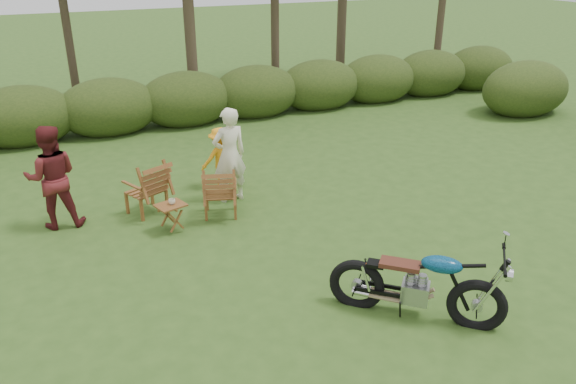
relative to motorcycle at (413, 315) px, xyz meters
name	(u,v)px	position (x,y,z in m)	size (l,w,h in m)	color
ground	(361,294)	(-0.37, 0.68, 0.00)	(80.00, 80.00, 0.00)	#2D4C19
motorcycle	(413,315)	(0.00, 0.00, 0.00)	(2.11, 0.80, 1.21)	#0C6CA8
lawn_chair_right	(221,215)	(-1.33, 3.85, 0.00)	(0.64, 0.64, 0.93)	brown
lawn_chair_left	(148,212)	(-2.49, 4.50, 0.00)	(0.67, 0.67, 0.98)	brown
side_table	(172,218)	(-2.26, 3.60, 0.24)	(0.47, 0.40, 0.49)	brown
cup	(172,202)	(-2.23, 3.61, 0.53)	(0.11, 0.11, 0.09)	beige
adult_a	(231,199)	(-0.95, 4.40, 0.00)	(0.65, 0.43, 1.78)	#EFE9C5
adult_b	(61,225)	(-3.97, 4.60, 0.00)	(0.86, 0.67, 1.77)	maroon
child	(222,187)	(-0.91, 5.06, 0.00)	(0.78, 0.45, 1.21)	orange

